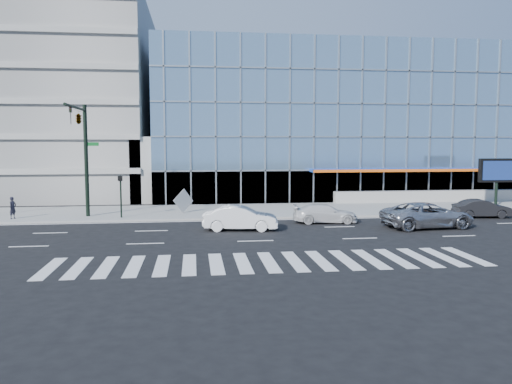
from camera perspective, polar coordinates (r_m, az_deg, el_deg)
The scene contains 16 objects.
ground at distance 31.68m, azimuth -0.96°, elevation -4.23°, with size 160.00×160.00×0.00m, color black.
sidewalk at distance 39.54m, azimuth -2.21°, elevation -2.17°, with size 120.00×8.00×0.15m, color gray.
theatre_building at distance 59.66m, azimuth 9.85°, elevation 7.48°, with size 42.00×26.00×15.00m, color #688DAE.
parking_garage at distance 59.60m, azimuth -23.69°, elevation 9.52°, with size 24.00×24.00×20.00m, color gray.
ramp_block at distance 49.17m, azimuth -10.23°, elevation 2.67°, with size 6.00×8.00×6.00m, color gray.
tower_backdrop at distance 106.14m, azimuth -22.39°, elevation 15.22°, with size 14.00×14.00×48.00m, color gray.
retaining_wall at distance 50.88m, azimuth 25.42°, elevation -0.34°, with size 30.00×0.80×1.00m, color gray.
traffic_signal at distance 36.43m, azimuth -19.38°, elevation 6.47°, with size 1.14×5.74×8.00m.
ped_signal_post at distance 36.49m, azimuth -15.22°, elevation 0.26°, with size 0.30×0.33×3.00m.
marquee_sign at distance 46.61m, azimuth 25.85°, elevation 2.14°, with size 3.20×0.43×4.00m.
silver_suv at distance 33.83m, azimuth 19.02°, elevation -2.51°, with size 2.70×5.86×1.63m, color #AFAFB3.
white_suv at distance 34.34m, azimuth 7.89°, elevation -2.44°, with size 1.79×4.39×1.28m, color silver.
white_sedan at distance 31.11m, azimuth -1.78°, elevation -2.99°, with size 1.61×4.63×1.52m, color white.
dark_sedan at distance 39.96m, azimuth 24.41°, elevation -1.73°, with size 1.40×4.03×1.33m, color black.
pedestrian at distance 38.72m, azimuth -26.05°, elevation -1.63°, with size 0.56×0.37×1.55m, color black.
tilted_panel at distance 38.23m, azimuth -8.31°, elevation -1.00°, with size 1.30×0.06×1.30m, color #A9A9A9.
Camera 1 is at (-3.36, -31.04, 5.36)m, focal length 35.00 mm.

